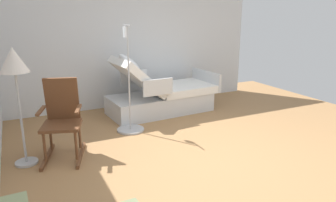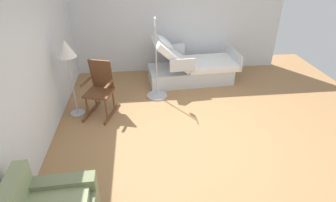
% 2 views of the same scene
% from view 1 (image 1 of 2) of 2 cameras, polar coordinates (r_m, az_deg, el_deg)
% --- Properties ---
extents(ground_plane, '(7.47, 7.47, 0.00)m').
position_cam_1_polar(ground_plane, '(4.28, 8.70, -10.57)').
color(ground_plane, '#9E7247').
extents(side_wall, '(0.10, 5.25, 2.70)m').
position_cam_1_polar(side_wall, '(6.58, -6.12, 10.99)').
color(side_wall, silver).
rests_on(side_wall, ground).
extents(hospital_bed, '(1.10, 2.12, 1.21)m').
position_cam_1_polar(hospital_bed, '(6.12, -1.33, 0.92)').
color(hospital_bed, silver).
rests_on(hospital_bed, ground).
extents(rocking_chair, '(0.87, 0.68, 1.05)m').
position_cam_1_polar(rocking_chair, '(4.44, -18.32, -3.18)').
color(rocking_chair, brown).
rests_on(rocking_chair, ground).
extents(floor_lamp, '(0.34, 0.34, 1.48)m').
position_cam_1_polar(floor_lamp, '(4.20, -25.64, 5.25)').
color(floor_lamp, '#B2B5BA').
rests_on(floor_lamp, ground).
extents(iv_pole, '(0.44, 0.44, 1.69)m').
position_cam_1_polar(iv_pole, '(5.22, -6.78, -2.63)').
color(iv_pole, '#B2B5BA').
rests_on(iv_pole, ground).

